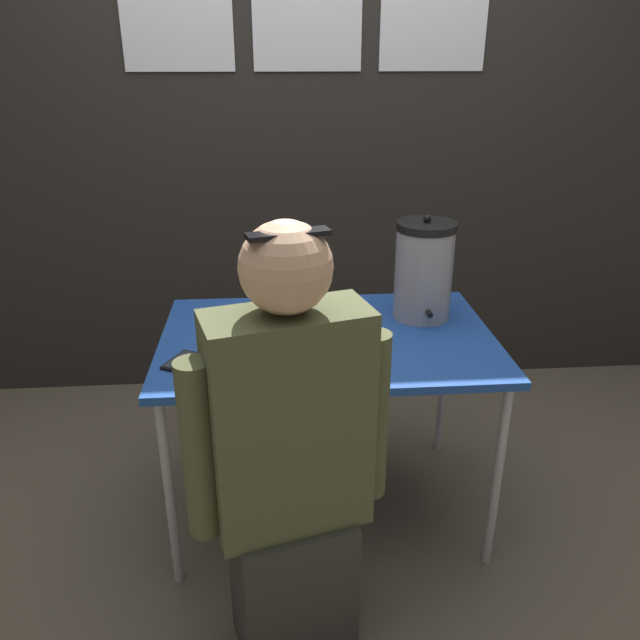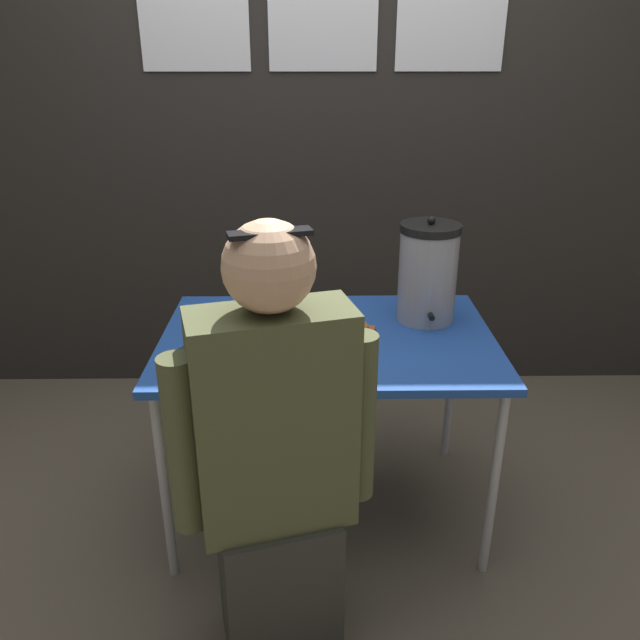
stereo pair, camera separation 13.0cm
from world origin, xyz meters
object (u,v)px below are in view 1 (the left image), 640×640
Objects in this scene: coffee_urn at (424,270)px; cell_phone at (182,361)px; person_seated at (290,467)px; donut_box at (302,333)px.

coffee_urn reaches higher than cell_phone.
person_seated reaches higher than cell_phone.
cell_phone is 0.55m from person_seated.
person_seated is (-0.06, -0.58, -0.13)m from donut_box.
coffee_urn reaches higher than donut_box.
person_seated is (-0.52, -0.74, -0.29)m from coffee_urn.
cell_phone is (-0.85, -0.32, -0.18)m from coffee_urn.
person_seated reaches higher than donut_box.
cell_phone is at bearing -67.55° from person_seated.
coffee_urn is at bearing 47.39° from cell_phone.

